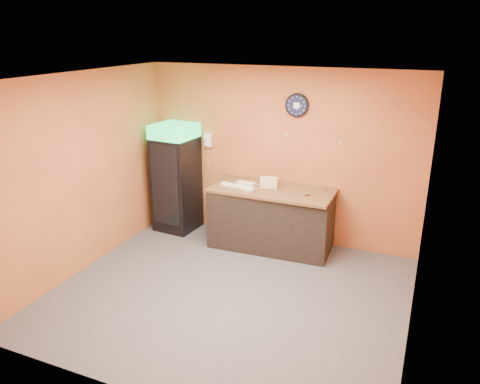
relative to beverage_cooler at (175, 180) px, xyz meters
The scene contains 15 objects.
floor 2.53m from the beverage_cooler, 42.93° to the right, with size 4.50×4.50×0.00m, color #47474C.
back_wall 1.84m from the beverage_cooler, 12.75° to the left, with size 4.50×0.02×2.80m, color #BE7135.
left_wall 1.76m from the beverage_cooler, 107.95° to the right, with size 0.02×4.00×2.80m, color #BE7135.
right_wall 4.32m from the beverage_cooler, 22.01° to the right, with size 0.02×4.00×2.80m, color #BE7135.
ceiling 3.03m from the beverage_cooler, 42.93° to the right, with size 4.50×4.00×0.02m, color white.
beverage_cooler is the anchor object (origin of this frame).
prep_counter 1.81m from the beverage_cooler, ahead, with size 1.88×0.84×0.94m, color black.
wall_clock 2.42m from the beverage_cooler, 10.33° to the left, with size 0.36×0.06×0.36m.
wall_phone 0.88m from the beverage_cooler, 35.83° to the left, with size 0.12×0.11×0.23m.
butcher_paper 1.76m from the beverage_cooler, ahead, with size 1.91×0.92×0.04m, color brown.
sub_roll_stack 1.70m from the beverage_cooler, ahead, with size 0.28×0.14×0.17m.
wrapped_sandwich_left 1.11m from the beverage_cooler, ahead, with size 0.27×0.11×0.04m, color white.
wrapped_sandwich_mid 1.39m from the beverage_cooler, ahead, with size 0.31×0.12×0.04m, color white.
wrapped_sandwich_right 1.30m from the beverage_cooler, ahead, with size 0.30×0.12×0.04m, color white.
kitchen_tool 1.58m from the beverage_cooler, ahead, with size 0.05×0.05×0.05m, color silver.
Camera 1 is at (2.25, -4.94, 3.32)m, focal length 35.00 mm.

